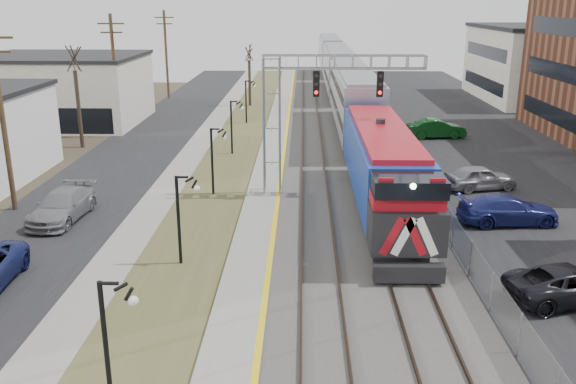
{
  "coord_description": "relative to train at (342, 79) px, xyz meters",
  "views": [
    {
      "loc": [
        1.25,
        -6.26,
        10.95
      ],
      "look_at": [
        0.61,
        20.34,
        2.6
      ],
      "focal_mm": 38.0,
      "sensor_mm": 36.0,
      "label": 1
    }
  ],
  "objects": [
    {
      "name": "sidewalk",
      "position": [
        -12.5,
        -25.26,
        -2.88
      ],
      "size": [
        2.0,
        120.0,
        0.08
      ],
      "primitive_type": "cube",
      "color": "gray",
      "rests_on": "ground"
    },
    {
      "name": "car_lot_c",
      "position": [
        5.99,
        -45.33,
        -2.23
      ],
      "size": [
        5.36,
        3.32,
        1.38
      ],
      "primitive_type": "imported",
      "rotation": [
        0.0,
        0.0,
        1.79
      ],
      "color": "black",
      "rests_on": "ground"
    },
    {
      "name": "car_lot_d",
      "position": [
        6.3,
        -36.85,
        -2.18
      ],
      "size": [
        5.24,
        2.48,
        1.48
      ],
      "primitive_type": "imported",
      "rotation": [
        0.0,
        0.0,
        1.65
      ],
      "color": "navy",
      "rests_on": "ground"
    },
    {
      "name": "lampposts",
      "position": [
        -9.5,
        -41.97,
        -0.92
      ],
      "size": [
        0.14,
        62.14,
        4.0
      ],
      "color": "black",
      "rests_on": "ground"
    },
    {
      "name": "platform_edge",
      "position": [
        -5.62,
        -25.26,
        -2.67
      ],
      "size": [
        0.24,
        120.0,
        0.01
      ],
      "primitive_type": "cube",
      "color": "gold",
      "rests_on": "platform"
    },
    {
      "name": "utility_poles",
      "position": [
        -20.0,
        -35.26,
        2.08
      ],
      "size": [
        0.28,
        80.28,
        10.0
      ],
      "color": "#4C3823",
      "rests_on": "ground"
    },
    {
      "name": "ballast_bed",
      "position": [
        -1.5,
        -25.26,
        -2.82
      ],
      "size": [
        8.0,
        120.0,
        0.2
      ],
      "primitive_type": "cube",
      "color": "#595651",
      "rests_on": "ground"
    },
    {
      "name": "train",
      "position": [
        0.0,
        0.0,
        0.0
      ],
      "size": [
        3.0,
        85.85,
        5.33
      ],
      "color": "#123499",
      "rests_on": "ground"
    },
    {
      "name": "bare_trees",
      "position": [
        -18.16,
        -21.34,
        -0.22
      ],
      "size": [
        12.3,
        42.3,
        5.95
      ],
      "color": "#382D23",
      "rests_on": "ground"
    },
    {
      "name": "track_far",
      "position": [
        -0.0,
        -25.26,
        -2.64
      ],
      "size": [
        1.58,
        120.0,
        0.15
      ],
      "color": "#2D2119",
      "rests_on": "ballast_bed"
    },
    {
      "name": "grass_median",
      "position": [
        -9.5,
        -25.26,
        -2.89
      ],
      "size": [
        4.0,
        120.0,
        0.06
      ],
      "primitive_type": "cube",
      "color": "#484B28",
      "rests_on": "ground"
    },
    {
      "name": "parking_lot",
      "position": [
        10.5,
        -25.26,
        -2.9
      ],
      "size": [
        16.0,
        120.0,
        0.04
      ],
      "primitive_type": "cube",
      "color": "black",
      "rests_on": "ground"
    },
    {
      "name": "fence",
      "position": [
        2.7,
        -25.26,
        -2.12
      ],
      "size": [
        0.04,
        120.0,
        1.6
      ],
      "primitive_type": "cube",
      "color": "gray",
      "rests_on": "ground"
    },
    {
      "name": "platform",
      "position": [
        -6.5,
        -25.26,
        -2.8
      ],
      "size": [
        2.0,
        120.0,
        0.24
      ],
      "primitive_type": "cube",
      "color": "gray",
      "rests_on": "ground"
    },
    {
      "name": "street_west",
      "position": [
        -17.0,
        -25.26,
        -2.9
      ],
      "size": [
        7.0,
        120.0,
        0.04
      ],
      "primitive_type": "cube",
      "color": "black",
      "rests_on": "ground"
    },
    {
      "name": "signal_gantry",
      "position": [
        -4.28,
        -32.26,
        2.67
      ],
      "size": [
        9.0,
        1.07,
        8.15
      ],
      "color": "gray",
      "rests_on": "ground"
    },
    {
      "name": "car_lot_e",
      "position": [
        6.53,
        -30.9,
        -2.18
      ],
      "size": [
        4.65,
        2.77,
        1.48
      ],
      "primitive_type": "imported",
      "rotation": [
        0.0,
        0.0,
        1.82
      ],
      "color": "gray",
      "rests_on": "ground"
    },
    {
      "name": "track_near",
      "position": [
        -3.5,
        -25.26,
        -2.64
      ],
      "size": [
        1.58,
        120.0,
        0.15
      ],
      "color": "#2D2119",
      "rests_on": "ballast_bed"
    },
    {
      "name": "car_street_b",
      "position": [
        -16.72,
        -36.83,
        -2.16
      ],
      "size": [
        2.45,
        5.36,
        1.52
      ],
      "primitive_type": "imported",
      "rotation": [
        0.0,
        0.0,
        -0.06
      ],
      "color": "gray",
      "rests_on": "ground"
    },
    {
      "name": "car_lot_f",
      "position": [
        6.88,
        -16.33,
        -2.13
      ],
      "size": [
        4.96,
        2.24,
        1.58
      ],
      "primitive_type": "imported",
      "rotation": [
        0.0,
        0.0,
        1.69
      ],
      "color": "#0C3C13",
      "rests_on": "ground"
    }
  ]
}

